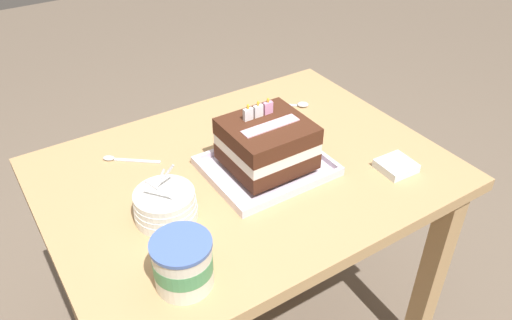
{
  "coord_description": "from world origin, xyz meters",
  "views": [
    {
      "loc": [
        -0.57,
        -0.92,
        1.54
      ],
      "look_at": [
        0.02,
        -0.02,
        0.76
      ],
      "focal_mm": 35.65,
      "sensor_mm": 36.0,
      "label": 1
    }
  ],
  "objects_px": {
    "birthday_cake": "(267,143)",
    "napkin_pile": "(396,166)",
    "serving_spoon_by_bowls": "(298,104)",
    "foil_tray": "(267,167)",
    "serving_spoon_near_tray": "(119,159)",
    "ice_cream_tub": "(183,263)",
    "bowl_stack": "(165,205)"
  },
  "relations": [
    {
      "from": "bowl_stack",
      "to": "serving_spoon_near_tray",
      "type": "xyz_separation_m",
      "value": [
        -0.01,
        0.28,
        -0.03
      ]
    },
    {
      "from": "napkin_pile",
      "to": "birthday_cake",
      "type": "bearing_deg",
      "value": 147.17
    },
    {
      "from": "foil_tray",
      "to": "serving_spoon_by_bowls",
      "type": "xyz_separation_m",
      "value": [
        0.27,
        0.23,
        -0.0
      ]
    },
    {
      "from": "birthday_cake",
      "to": "napkin_pile",
      "type": "bearing_deg",
      "value": -32.83
    },
    {
      "from": "bowl_stack",
      "to": "napkin_pile",
      "type": "height_order",
      "value": "bowl_stack"
    },
    {
      "from": "foil_tray",
      "to": "serving_spoon_by_bowls",
      "type": "height_order",
      "value": "foil_tray"
    },
    {
      "from": "birthday_cake",
      "to": "ice_cream_tub",
      "type": "xyz_separation_m",
      "value": [
        -0.35,
        -0.23,
        -0.03
      ]
    },
    {
      "from": "serving_spoon_by_bowls",
      "to": "bowl_stack",
      "type": "bearing_deg",
      "value": -156.3
    },
    {
      "from": "foil_tray",
      "to": "napkin_pile",
      "type": "distance_m",
      "value": 0.34
    },
    {
      "from": "foil_tray",
      "to": "bowl_stack",
      "type": "relative_size",
      "value": 2.11
    },
    {
      "from": "serving_spoon_by_bowls",
      "to": "ice_cream_tub",
      "type": "bearing_deg",
      "value": -144.06
    },
    {
      "from": "serving_spoon_near_tray",
      "to": "serving_spoon_by_bowls",
      "type": "bearing_deg",
      "value": -2.68
    },
    {
      "from": "foil_tray",
      "to": "napkin_pile",
      "type": "height_order",
      "value": "foil_tray"
    },
    {
      "from": "bowl_stack",
      "to": "birthday_cake",
      "type": "bearing_deg",
      "value": 5.01
    },
    {
      "from": "foil_tray",
      "to": "ice_cream_tub",
      "type": "bearing_deg",
      "value": -147.09
    },
    {
      "from": "foil_tray",
      "to": "ice_cream_tub",
      "type": "distance_m",
      "value": 0.42
    },
    {
      "from": "birthday_cake",
      "to": "bowl_stack",
      "type": "bearing_deg",
      "value": -174.99
    },
    {
      "from": "serving_spoon_near_tray",
      "to": "serving_spoon_by_bowls",
      "type": "xyz_separation_m",
      "value": [
        0.59,
        -0.03,
        0.0
      ]
    },
    {
      "from": "ice_cream_tub",
      "to": "serving_spoon_near_tray",
      "type": "bearing_deg",
      "value": 85.23
    },
    {
      "from": "serving_spoon_near_tray",
      "to": "serving_spoon_by_bowls",
      "type": "distance_m",
      "value": 0.59
    },
    {
      "from": "ice_cream_tub",
      "to": "napkin_pile",
      "type": "height_order",
      "value": "ice_cream_tub"
    },
    {
      "from": "foil_tray",
      "to": "ice_cream_tub",
      "type": "relative_size",
      "value": 2.53
    },
    {
      "from": "serving_spoon_by_bowls",
      "to": "foil_tray",
      "type": "bearing_deg",
      "value": -140.47
    },
    {
      "from": "serving_spoon_near_tray",
      "to": "serving_spoon_by_bowls",
      "type": "relative_size",
      "value": 1.05
    },
    {
      "from": "birthday_cake",
      "to": "ice_cream_tub",
      "type": "bearing_deg",
      "value": -147.07
    },
    {
      "from": "foil_tray",
      "to": "bowl_stack",
      "type": "height_order",
      "value": "bowl_stack"
    },
    {
      "from": "birthday_cake",
      "to": "serving_spoon_by_bowls",
      "type": "bearing_deg",
      "value": 39.51
    },
    {
      "from": "birthday_cake",
      "to": "napkin_pile",
      "type": "relative_size",
      "value": 2.22
    },
    {
      "from": "birthday_cake",
      "to": "ice_cream_tub",
      "type": "relative_size",
      "value": 1.67
    },
    {
      "from": "foil_tray",
      "to": "serving_spoon_by_bowls",
      "type": "distance_m",
      "value": 0.36
    },
    {
      "from": "birthday_cake",
      "to": "bowl_stack",
      "type": "relative_size",
      "value": 1.4
    },
    {
      "from": "ice_cream_tub",
      "to": "napkin_pile",
      "type": "xyz_separation_m",
      "value": [
        0.64,
        0.04,
        -0.05
      ]
    }
  ]
}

